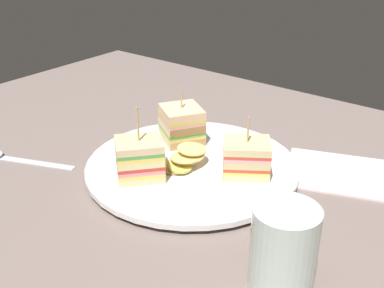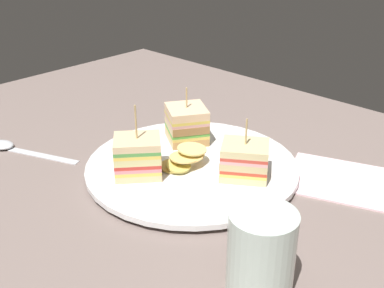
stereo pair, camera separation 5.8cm
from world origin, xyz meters
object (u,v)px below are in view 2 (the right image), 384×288
Objects in this scene: plate at (192,167)px; sandwich_wedge_2 at (138,156)px; sandwich_wedge_0 at (244,160)px; sandwich_wedge_1 at (187,124)px; chip_pile at (183,158)px; spoon at (11,147)px; napkin at (339,179)px; drinking_glass at (261,258)px.

plate is 3.00× the size of sandwich_wedge_2.
sandwich_wedge_1 is (13.07, -2.71, 0.34)cm from sandwich_wedge_0.
spoon is at bearing 27.03° from chip_pile.
sandwich_wedge_0 reaches higher than napkin.
chip_pile is (7.53, 3.72, -1.05)cm from sandwich_wedge_0.
sandwich_wedge_0 is at bearing 21.11° from sandwich_wedge_1.
chip_pile is 0.92× the size of drinking_glass.
sandwich_wedge_2 reaches higher than drinking_glass.
sandwich_wedge_2 reaches higher than sandwich_wedge_0.
chip_pile is 27.66cm from spoon.
napkin is (-40.89, -25.89, -0.16)cm from spoon.
drinking_glass is at bearing 98.34° from sandwich_wedge_0.
sandwich_wedge_1 is at bearing 17.60° from napkin.
plate reaches higher than napkin.
sandwich_wedge_2 is 1.24× the size of chip_pile.
chip_pile is at bearing 12.80° from sandwich_wedge_2.
sandwich_wedge_1 is at bearing -40.57° from plate.
plate is 8.25cm from sandwich_wedge_1.
spoon is (24.56, 12.53, -2.19)cm from chip_pile.
plate is 23.95cm from drinking_glass.
chip_pile is 23.31cm from drinking_glass.
chip_pile is at bearing -174.72° from spoon.
chip_pile is (-5.54, 6.43, -1.39)cm from sandwich_wedge_1.
spoon is at bearing 148.89° from sandwich_wedge_2.
napkin is (-16.08, -11.89, -0.57)cm from plate.
sandwich_wedge_0 reaches higher than chip_pile.
sandwich_wedge_1 is 0.55× the size of spoon.
sandwich_wedge_1 reaches higher than drinking_glass.
sandwich_wedge_0 is 0.97× the size of sandwich_wedge_1.
plate is 3.61× the size of sandwich_wedge_0.
sandwich_wedge_1 reaches higher than chip_pile.
sandwich_wedge_0 is at bearing -153.74° from chip_pile.
sandwich_wedge_2 reaches higher than chip_pile.
chip_pile is at bearing -16.43° from sandwich_wedge_1.
sandwich_wedge_2 is at bearing 7.40° from sandwich_wedge_0.
sandwich_wedge_2 is 27.17cm from napkin.
spoon is 1.14× the size of napkin.
sandwich_wedge_2 is 24.15cm from drinking_glass.
sandwich_wedge_2 is 0.73× the size of napkin.
plate is at bearing -99.53° from chip_pile.
drinking_glass is at bearing 100.21° from napkin.
sandwich_wedge_1 is at bearing -156.84° from spoon.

